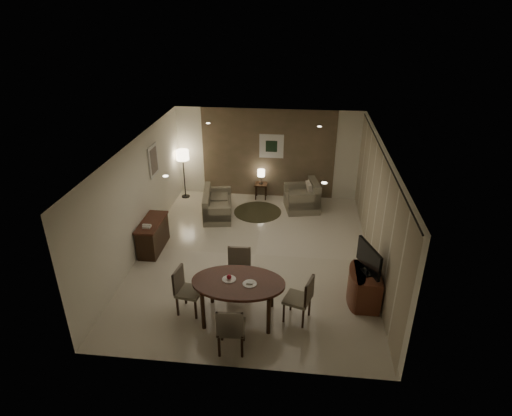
# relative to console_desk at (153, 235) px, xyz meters

# --- Properties ---
(room_shell) EXTENTS (5.50, 7.00, 2.70)m
(room_shell) POSITION_rel_console_desk_xyz_m (2.49, 0.40, 0.98)
(room_shell) COLOR beige
(room_shell) RESTS_ON ground
(taupe_accent) EXTENTS (3.96, 0.03, 2.70)m
(taupe_accent) POSITION_rel_console_desk_xyz_m (2.49, 3.48, 0.98)
(taupe_accent) COLOR #785F4B
(taupe_accent) RESTS_ON wall_back
(curtain_wall) EXTENTS (0.08, 6.70, 2.58)m
(curtain_wall) POSITION_rel_console_desk_xyz_m (5.17, 0.00, 0.95)
(curtain_wall) COLOR beige
(curtain_wall) RESTS_ON wall_right
(curtain_rod) EXTENTS (0.03, 6.80, 0.03)m
(curtain_rod) POSITION_rel_console_desk_xyz_m (5.17, 0.00, 2.27)
(curtain_rod) COLOR black
(curtain_rod) RESTS_ON wall_right
(art_back_frame) EXTENTS (0.72, 0.03, 0.72)m
(art_back_frame) POSITION_rel_console_desk_xyz_m (2.59, 3.46, 1.23)
(art_back_frame) COLOR silver
(art_back_frame) RESTS_ON wall_back
(art_back_canvas) EXTENTS (0.34, 0.01, 0.34)m
(art_back_canvas) POSITION_rel_console_desk_xyz_m (2.59, 3.44, 1.23)
(art_back_canvas) COLOR black
(art_back_canvas) RESTS_ON wall_back
(art_left_frame) EXTENTS (0.03, 0.60, 0.80)m
(art_left_frame) POSITION_rel_console_desk_xyz_m (-0.23, 1.20, 1.48)
(art_left_frame) COLOR silver
(art_left_frame) RESTS_ON wall_left
(art_left_canvas) EXTENTS (0.01, 0.46, 0.64)m
(art_left_canvas) POSITION_rel_console_desk_xyz_m (-0.21, 1.20, 1.48)
(art_left_canvas) COLOR gray
(art_left_canvas) RESTS_ON wall_left
(downlight_nl) EXTENTS (0.10, 0.10, 0.01)m
(downlight_nl) POSITION_rel_console_desk_xyz_m (1.09, -1.80, 2.31)
(downlight_nl) COLOR white
(downlight_nl) RESTS_ON ceiling
(downlight_nr) EXTENTS (0.10, 0.10, 0.01)m
(downlight_nr) POSITION_rel_console_desk_xyz_m (3.89, -1.80, 2.31)
(downlight_nr) COLOR white
(downlight_nr) RESTS_ON ceiling
(downlight_fl) EXTENTS (0.10, 0.10, 0.01)m
(downlight_fl) POSITION_rel_console_desk_xyz_m (1.09, 1.80, 2.31)
(downlight_fl) COLOR white
(downlight_fl) RESTS_ON ceiling
(downlight_fr) EXTENTS (0.10, 0.10, 0.01)m
(downlight_fr) POSITION_rel_console_desk_xyz_m (3.89, 1.80, 2.31)
(downlight_fr) COLOR white
(downlight_fr) RESTS_ON ceiling
(console_desk) EXTENTS (0.48, 1.20, 0.75)m
(console_desk) POSITION_rel_console_desk_xyz_m (0.00, 0.00, 0.00)
(console_desk) COLOR #4C2118
(console_desk) RESTS_ON floor
(telephone) EXTENTS (0.20, 0.14, 0.09)m
(telephone) POSITION_rel_console_desk_xyz_m (0.00, -0.30, 0.43)
(telephone) COLOR white
(telephone) RESTS_ON console_desk
(tv_cabinet) EXTENTS (0.48, 0.90, 0.70)m
(tv_cabinet) POSITION_rel_console_desk_xyz_m (4.89, -1.50, -0.03)
(tv_cabinet) COLOR #612C1D
(tv_cabinet) RESTS_ON floor
(flat_tv) EXTENTS (0.36, 0.85, 0.60)m
(flat_tv) POSITION_rel_console_desk_xyz_m (4.87, -1.50, 0.65)
(flat_tv) COLOR black
(flat_tv) RESTS_ON tv_cabinet
(dining_table) EXTENTS (1.75, 1.09, 0.82)m
(dining_table) POSITION_rel_console_desk_xyz_m (2.43, -2.24, 0.03)
(dining_table) COLOR #4C2118
(dining_table) RESTS_ON floor
(chair_near) EXTENTS (0.50, 0.50, 0.97)m
(chair_near) POSITION_rel_console_desk_xyz_m (2.43, -3.08, 0.11)
(chair_near) COLOR gray
(chair_near) RESTS_ON floor
(chair_far) EXTENTS (0.50, 0.50, 1.00)m
(chair_far) POSITION_rel_console_desk_xyz_m (2.32, -1.56, 0.13)
(chair_far) COLOR gray
(chair_far) RESTS_ON floor
(chair_left) EXTENTS (0.52, 0.52, 0.94)m
(chair_left) POSITION_rel_console_desk_xyz_m (1.47, -2.17, 0.09)
(chair_left) COLOR gray
(chair_left) RESTS_ON floor
(chair_right) EXTENTS (0.58, 0.58, 0.95)m
(chair_right) POSITION_rel_console_desk_xyz_m (3.53, -2.17, 0.10)
(chair_right) COLOR gray
(chair_right) RESTS_ON floor
(plate_a) EXTENTS (0.26, 0.26, 0.02)m
(plate_a) POSITION_rel_console_desk_xyz_m (2.25, -2.19, 0.45)
(plate_a) COLOR white
(plate_a) RESTS_ON dining_table
(plate_b) EXTENTS (0.26, 0.26, 0.02)m
(plate_b) POSITION_rel_console_desk_xyz_m (2.65, -2.29, 0.45)
(plate_b) COLOR white
(plate_b) RESTS_ON dining_table
(fruit_apple) EXTENTS (0.09, 0.09, 0.09)m
(fruit_apple) POSITION_rel_console_desk_xyz_m (2.25, -2.19, 0.51)
(fruit_apple) COLOR maroon
(fruit_apple) RESTS_ON plate_a
(napkin) EXTENTS (0.12, 0.08, 0.03)m
(napkin) POSITION_rel_console_desk_xyz_m (2.65, -2.29, 0.48)
(napkin) COLOR white
(napkin) RESTS_ON plate_b
(round_rug) EXTENTS (1.36, 1.36, 0.01)m
(round_rug) POSITION_rel_console_desk_xyz_m (2.31, 2.27, -0.37)
(round_rug) COLOR #3C3821
(round_rug) RESTS_ON floor
(sofa) EXTENTS (1.61, 0.98, 0.71)m
(sofa) POSITION_rel_console_desk_xyz_m (1.20, 1.99, -0.02)
(sofa) COLOR gray
(sofa) RESTS_ON floor
(armchair) EXTENTS (1.08, 1.12, 0.85)m
(armchair) POSITION_rel_console_desk_xyz_m (3.55, 2.61, 0.05)
(armchair) COLOR gray
(armchair) RESTS_ON floor
(side_table) EXTENTS (0.37, 0.37, 0.47)m
(side_table) POSITION_rel_console_desk_xyz_m (2.31, 3.25, -0.14)
(side_table) COLOR #332111
(side_table) RESTS_ON floor
(table_lamp) EXTENTS (0.22, 0.22, 0.50)m
(table_lamp) POSITION_rel_console_desk_xyz_m (2.31, 3.25, 0.35)
(table_lamp) COLOR #FFEAC1
(table_lamp) RESTS_ON side_table
(floor_lamp) EXTENTS (0.38, 0.38, 1.50)m
(floor_lamp) POSITION_rel_console_desk_xyz_m (-0.02, 3.07, 0.38)
(floor_lamp) COLOR #FFE5B7
(floor_lamp) RESTS_ON floor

